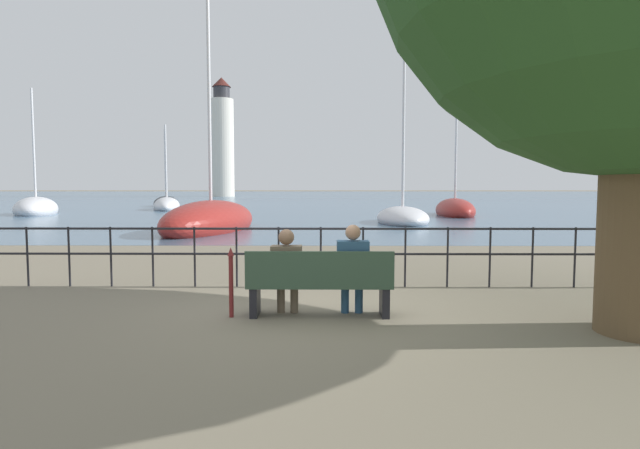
{
  "coord_description": "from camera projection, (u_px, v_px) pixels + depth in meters",
  "views": [
    {
      "loc": [
        0.07,
        -6.65,
        1.71
      ],
      "look_at": [
        0.0,
        0.5,
        1.2
      ],
      "focal_mm": 28.0,
      "sensor_mm": 36.0,
      "label": 1
    }
  ],
  "objects": [
    {
      "name": "sailboat_2",
      "position": [
        167.0,
        206.0,
        40.83
      ],
      "size": [
        3.92,
        7.5,
        7.34
      ],
      "rotation": [
        0.0,
        0.0,
        0.27
      ],
      "color": "silver",
      "rests_on": "ground_plane"
    },
    {
      "name": "harbor_water",
      "position": [
        325.0,
        194.0,
        164.6
      ],
      "size": [
        600.0,
        300.0,
        0.01
      ],
      "color": "slate",
      "rests_on": "ground_plane"
    },
    {
      "name": "harbor_lighthouse",
      "position": [
        222.0,
        142.0,
        107.58
      ],
      "size": [
        5.0,
        5.0,
        25.5
      ],
      "color": "silver",
      "rests_on": "ground_plane"
    },
    {
      "name": "park_bench",
      "position": [
        320.0,
        284.0,
        6.66
      ],
      "size": [
        1.95,
        0.45,
        0.9
      ],
      "color": "#334C38",
      "rests_on": "ground_plane"
    },
    {
      "name": "sailboat_5",
      "position": [
        402.0,
        217.0,
        24.93
      ],
      "size": [
        2.58,
        5.51,
        11.64
      ],
      "rotation": [
        0.0,
        0.0,
        -0.01
      ],
      "color": "silver",
      "rests_on": "ground_plane"
    },
    {
      "name": "sailboat_1",
      "position": [
        455.0,
        210.0,
        31.94
      ],
      "size": [
        3.0,
        7.18,
        10.9
      ],
      "rotation": [
        0.0,
        0.0,
        -0.1
      ],
      "color": "maroon",
      "rests_on": "ground_plane"
    },
    {
      "name": "seated_person_left",
      "position": [
        287.0,
        268.0,
        6.73
      ],
      "size": [
        0.41,
        0.35,
        1.17
      ],
      "color": "brown",
      "rests_on": "ground_plane"
    },
    {
      "name": "sailboat_0",
      "position": [
        166.0,
        203.0,
        48.63
      ],
      "size": [
        1.93,
        5.84,
        7.87
      ],
      "rotation": [
        0.0,
        0.0,
        0.04
      ],
      "color": "black",
      "rests_on": "ground_plane"
    },
    {
      "name": "seated_person_right",
      "position": [
        353.0,
        266.0,
        6.71
      ],
      "size": [
        0.43,
        0.35,
        1.24
      ],
      "color": "navy",
      "rests_on": "ground_plane"
    },
    {
      "name": "closed_umbrella",
      "position": [
        231.0,
        278.0,
        6.63
      ],
      "size": [
        0.09,
        0.09,
        0.94
      ],
      "color": "maroon",
      "rests_on": "ground_plane"
    },
    {
      "name": "sailboat_3",
      "position": [
        211.0,
        221.0,
        20.36
      ],
      "size": [
        3.72,
        7.99,
        11.72
      ],
      "rotation": [
        0.0,
        0.0,
        -0.16
      ],
      "color": "maroon",
      "rests_on": "ground_plane"
    },
    {
      "name": "ground_plane",
      "position": [
        320.0,
        315.0,
        6.75
      ],
      "size": [
        1000.0,
        1000.0,
        0.0
      ],
      "primitive_type": "plane",
      "color": "#7A705B"
    },
    {
      "name": "sailboat_4",
      "position": [
        36.0,
        209.0,
        33.22
      ],
      "size": [
        4.34,
        6.13,
        8.81
      ],
      "rotation": [
        0.0,
        0.0,
        0.36
      ],
      "color": "silver",
      "rests_on": "ground_plane"
    },
    {
      "name": "promenade_railing",
      "position": [
        321.0,
        247.0,
        8.68
      ],
      "size": [
        11.82,
        0.04,
        1.05
      ],
      "color": "black",
      "rests_on": "ground_plane"
    }
  ]
}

